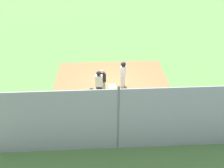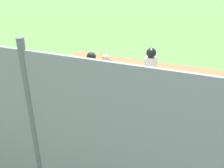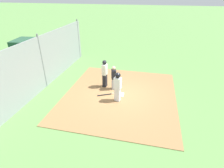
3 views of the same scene
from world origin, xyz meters
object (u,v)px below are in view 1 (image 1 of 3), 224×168
at_px(umpire, 99,84).
at_px(runner, 123,73).
at_px(home_plate, 112,86).
at_px(catcher, 102,81).
at_px(baseball, 113,90).
at_px(catcher_mask, 91,89).
at_px(baseball_bat, 118,94).

relative_size(umpire, runner, 1.04).
distance_m(home_plate, catcher, 1.11).
bearing_deg(home_plate, baseball, -86.62).
bearing_deg(catcher_mask, catcher, -15.11).
relative_size(umpire, baseball, 23.91).
xyz_separation_m(umpire, catcher_mask, (-0.49, 0.79, -0.87)).
relative_size(umpire, baseball_bat, 2.08).
xyz_separation_m(runner, baseball, (-0.63, -0.42, -0.94)).
bearing_deg(umpire, catcher_mask, 38.82).
height_order(catcher, baseball_bat, catcher).
relative_size(catcher_mask, baseball, 3.24).
bearing_deg(catcher, home_plate, -67.45).
bearing_deg(catcher_mask, home_plate, 15.14).
bearing_deg(home_plate, runner, -2.62).
distance_m(home_plate, baseball, 0.45).
bearing_deg(baseball_bat, runner, 129.13).
bearing_deg(umpire, runner, -45.26).
relative_size(home_plate, umpire, 0.25).
distance_m(baseball_bat, baseball, 0.51).
xyz_separation_m(catcher, umpire, (-0.18, -0.61, 0.16)).
relative_size(home_plate, catcher, 0.29).
height_order(catcher_mask, baseball, catcher_mask).
distance_m(home_plate, catcher_mask, 1.32).
bearing_deg(runner, baseball, 50.16).
distance_m(umpire, baseball_bat, 1.42).
distance_m(home_plate, runner, 1.17).
xyz_separation_m(home_plate, baseball_bat, (0.28, -0.89, 0.02)).
bearing_deg(baseball_bat, baseball, -177.21).
bearing_deg(catcher, runner, -87.16).
relative_size(catcher, catcher_mask, 6.30).
bearing_deg(catcher, baseball_bat, -130.97).
height_order(home_plate, baseball_bat, baseball_bat).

